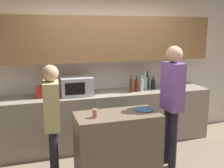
{
  "coord_description": "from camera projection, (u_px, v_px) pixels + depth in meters",
  "views": [
    {
      "loc": [
        -1.23,
        -2.79,
        1.99
      ],
      "look_at": [
        -0.2,
        0.58,
        1.25
      ],
      "focal_mm": 42.0,
      "sensor_mm": 36.0,
      "label": 1
    }
  ],
  "objects": [
    {
      "name": "back_wall",
      "position": [
        105.0,
        55.0,
        4.62
      ],
      "size": [
        6.4,
        0.4,
        2.7
      ],
      "color": "silver",
      "rests_on": "ground_plane"
    },
    {
      "name": "back_counter",
      "position": [
        110.0,
        118.0,
        4.58
      ],
      "size": [
        3.6,
        0.62,
        0.92
      ],
      "color": "gray",
      "rests_on": "ground_plane"
    },
    {
      "name": "kitchen_island",
      "position": [
        117.0,
        145.0,
        3.54
      ],
      "size": [
        1.11,
        0.55,
        0.9
      ],
      "color": "brown",
      "rests_on": "ground_plane"
    },
    {
      "name": "microwave",
      "position": [
        76.0,
        86.0,
        4.29
      ],
      "size": [
        0.52,
        0.39,
        0.3
      ],
      "color": "#B7BABC",
      "rests_on": "back_counter"
    },
    {
      "name": "toaster",
      "position": [
        45.0,
        92.0,
        4.16
      ],
      "size": [
        0.26,
        0.16,
        0.18
      ],
      "color": "#B21E19",
      "rests_on": "back_counter"
    },
    {
      "name": "potted_plant",
      "position": [
        176.0,
        77.0,
        4.81
      ],
      "size": [
        0.14,
        0.14,
        0.4
      ],
      "color": "#333D4C",
      "rests_on": "back_counter"
    },
    {
      "name": "bottle_0",
      "position": [
        131.0,
        85.0,
        4.48
      ],
      "size": [
        0.06,
        0.06,
        0.31
      ],
      "color": "#472814",
      "rests_on": "back_counter"
    },
    {
      "name": "bottle_1",
      "position": [
        136.0,
        85.0,
        4.54
      ],
      "size": [
        0.07,
        0.07,
        0.28
      ],
      "color": "maroon",
      "rests_on": "back_counter"
    },
    {
      "name": "bottle_2",
      "position": [
        142.0,
        85.0,
        4.57
      ],
      "size": [
        0.07,
        0.07,
        0.29
      ],
      "color": "silver",
      "rests_on": "back_counter"
    },
    {
      "name": "bottle_3",
      "position": [
        145.0,
        83.0,
        4.68
      ],
      "size": [
        0.09,
        0.09,
        0.32
      ],
      "color": "silver",
      "rests_on": "back_counter"
    },
    {
      "name": "bottle_4",
      "position": [
        147.0,
        82.0,
        4.78
      ],
      "size": [
        0.07,
        0.07,
        0.32
      ],
      "color": "#194723",
      "rests_on": "back_counter"
    },
    {
      "name": "bottle_5",
      "position": [
        153.0,
        84.0,
        4.74
      ],
      "size": [
        0.08,
        0.08,
        0.23
      ],
      "color": "black",
      "rests_on": "back_counter"
    },
    {
      "name": "plate_on_island",
      "position": [
        144.0,
        109.0,
        3.6
      ],
      "size": [
        0.26,
        0.26,
        0.01
      ],
      "color": "#2D5684",
      "rests_on": "kitchen_island"
    },
    {
      "name": "cup_0",
      "position": [
        95.0,
        113.0,
        3.28
      ],
      "size": [
        0.07,
        0.07,
        0.11
      ],
      "color": "#B87353",
      "rests_on": "kitchen_island"
    },
    {
      "name": "person_left",
      "position": [
        172.0,
        96.0,
        3.71
      ],
      "size": [
        0.23,
        0.35,
        1.77
      ],
      "rotation": [
        0.0,
        0.0,
        -4.63
      ],
      "color": "black",
      "rests_on": "ground_plane"
    },
    {
      "name": "person_center",
      "position": [
        52.0,
        116.0,
        3.26
      ],
      "size": [
        0.22,
        0.35,
        1.57
      ],
      "rotation": [
        0.0,
        0.0,
        -1.65
      ],
      "color": "black",
      "rests_on": "ground_plane"
    }
  ]
}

